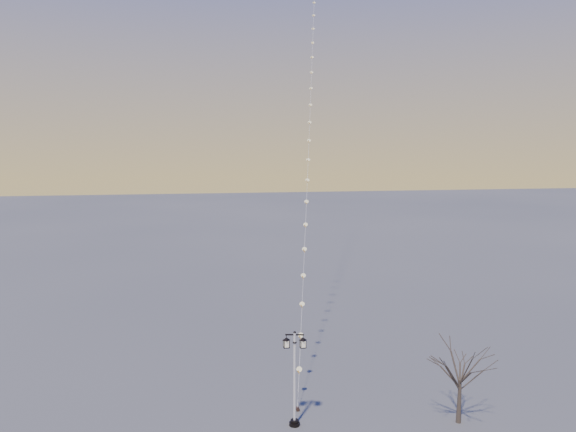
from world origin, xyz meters
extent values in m
plane|color=#4F5050|center=(0.00, 0.00, 0.00)|extent=(300.00, 300.00, 0.00)
cylinder|color=black|center=(-1.24, 0.57, 0.08)|extent=(0.56, 0.56, 0.16)
cylinder|color=black|center=(-1.24, 0.57, 0.23)|extent=(0.40, 0.40, 0.14)
cylinder|color=silver|center=(-1.24, 0.57, 2.64)|extent=(0.13, 0.13, 4.68)
cylinder|color=black|center=(-1.24, 0.57, 4.43)|extent=(0.20, 0.20, 0.06)
cube|color=black|center=(-1.24, 0.57, 4.83)|extent=(0.94, 0.24, 0.06)
sphere|color=black|center=(-1.24, 0.57, 4.95)|extent=(0.14, 0.14, 0.14)
pyramid|color=black|center=(-1.65, 0.65, 4.68)|extent=(0.44, 0.44, 0.14)
cube|color=beige|center=(-1.65, 0.65, 4.37)|extent=(0.26, 0.26, 0.34)
cube|color=black|center=(-1.65, 0.65, 4.19)|extent=(0.30, 0.30, 0.04)
pyramid|color=black|center=(-0.83, 0.49, 4.68)|extent=(0.44, 0.44, 0.14)
cube|color=beige|center=(-0.83, 0.49, 4.37)|extent=(0.26, 0.26, 0.34)
cube|color=black|center=(-0.83, 0.49, 4.19)|extent=(0.30, 0.30, 0.04)
cone|color=#383026|center=(7.20, -0.67, 1.16)|extent=(0.27, 0.27, 2.32)
cylinder|color=black|center=(-0.79, 2.02, 0.10)|extent=(0.21, 0.21, 0.21)
cylinder|color=black|center=(-0.79, 2.02, 0.13)|extent=(0.03, 0.03, 0.26)
cone|color=orange|center=(4.93, 24.38, 21.54)|extent=(0.08, 0.08, 0.29)
cylinder|color=white|center=(-0.79, 2.02, 0.63)|extent=(0.02, 0.02, 0.84)
camera|label=1|loc=(-6.07, -24.22, 14.02)|focal=32.54mm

